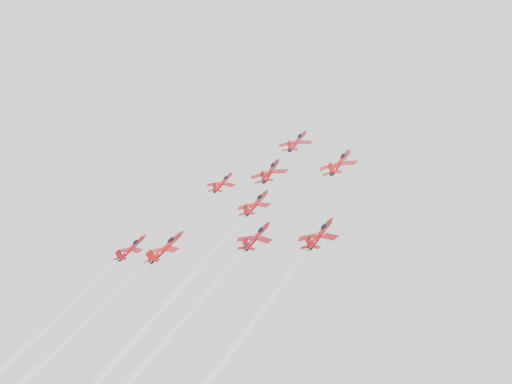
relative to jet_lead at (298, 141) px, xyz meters
The scene contains 7 objects.
jet_lead is the anchor object (origin of this frame).
jet_row2_left 24.61m from the jet_lead, 128.39° to the right, with size 8.48×10.37×8.08m.
jet_row2_center 17.25m from the jet_lead, 89.72° to the right, with size 10.54×12.90×10.05m.
jet_row2_right 26.20m from the jet_lead, 34.99° to the right, with size 10.28×12.58×9.80m.
jet_center 78.68m from the jet_lead, 85.86° to the right, with size 9.14×79.74×61.59m.
jet_rear_farleft 94.16m from the jet_lead, 106.82° to the right, with size 8.40×73.28×56.61m.
jet_rear_right 91.07m from the jet_lead, 80.13° to the right, with size 8.51×74.24×57.34m.
Camera 1 is at (84.23, -123.64, 146.13)m, focal length 45.00 mm.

